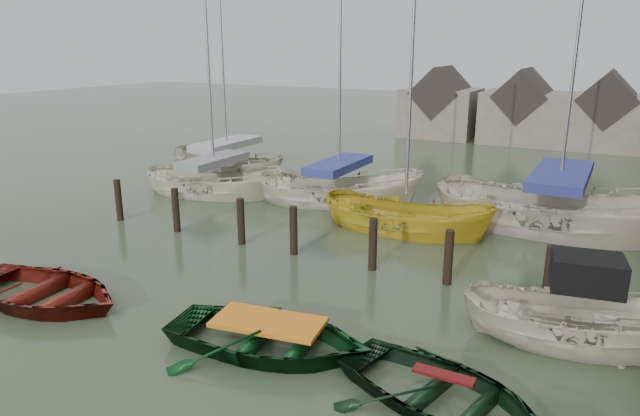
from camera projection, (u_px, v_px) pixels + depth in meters
The scene contains 12 objects.
ground at pixel (272, 304), 13.00m from camera, with size 120.00×120.00×0.00m, color #303D27.
mooring_pilings at pixel (296, 238), 15.91m from camera, with size 13.72×0.22×1.80m.
far_sheds at pixel (520, 111), 34.10m from camera, with size 14.00×4.08×4.39m.
rowboat_red at pixel (44, 303), 13.04m from camera, with size 3.03×4.24×0.88m, color #5A150C.
rowboat_green at pixel (269, 350), 11.04m from camera, with size 2.91×4.07×0.84m, color black.
rowboat_dkgreen at pixel (442, 405), 9.34m from camera, with size 2.64×3.69×0.76m, color black.
motorboat at pixel (577, 341), 11.18m from camera, with size 4.68×2.41×2.66m.
sailboat_a at pixel (215, 193), 22.43m from camera, with size 6.17×3.40×10.48m.
sailboat_b at pixel (339, 201), 21.29m from camera, with size 6.63×4.38×11.48m.
sailboat_c at pixel (405, 230), 18.14m from camera, with size 5.67×2.23×10.98m.
sailboat_d at pixel (555, 229), 18.12m from camera, with size 7.96×3.22×12.66m.
sailboat_e at pixel (228, 177), 25.19m from camera, with size 7.01×3.86×10.03m.
Camera 1 is at (6.62, -9.94, 5.70)m, focal length 32.00 mm.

